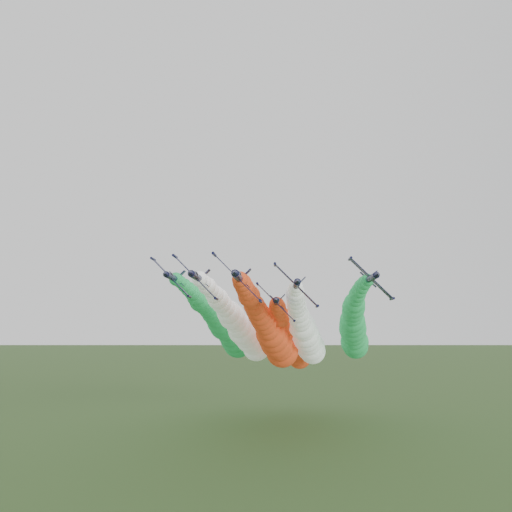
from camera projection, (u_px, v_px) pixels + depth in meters
The scene contains 7 objects.
ground at pixel (289, 482), 91.66m from camera, with size 3000.00×3000.00×0.00m, color #3B5D29.
jet_lead at pixel (273, 336), 136.47m from camera, with size 16.38×85.45×23.87m.
jet_inner_left at pixel (243, 330), 142.36m from camera, with size 15.84×84.91×23.33m.
jet_inner_right at pixel (306, 335), 144.58m from camera, with size 15.66×84.73×23.15m.
jet_outer_left at pixel (225, 329), 156.63m from camera, with size 16.59×85.65×24.08m.
jet_outer_right at pixel (354, 329), 147.99m from camera, with size 15.67×84.73×23.16m.
jet_trail at pixel (292, 342), 156.75m from camera, with size 15.72×84.79×23.22m.
Camera 1 is at (-1.19, -97.04, 27.54)m, focal length 35.00 mm.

